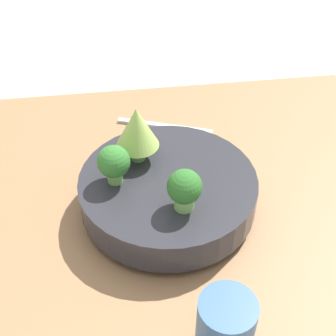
# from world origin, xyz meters

# --- Properties ---
(ground_plane) EXTENTS (6.00, 6.00, 0.00)m
(ground_plane) POSITION_xyz_m (0.00, 0.00, 0.00)
(ground_plane) COLOR #ADA89E
(table) EXTENTS (0.81, 0.70, 0.04)m
(table) POSITION_xyz_m (0.00, 0.00, 0.02)
(table) COLOR olive
(table) RESTS_ON ground_plane
(bowl) EXTENTS (0.26, 0.26, 0.06)m
(bowl) POSITION_xyz_m (0.01, 0.01, 0.07)
(bowl) COLOR #28282D
(bowl) RESTS_ON table
(broccoli_floret_back) EXTENTS (0.05, 0.05, 0.06)m
(broccoli_floret_back) POSITION_xyz_m (-0.00, 0.07, 0.13)
(broccoli_floret_back) COLOR #7AB256
(broccoli_floret_back) RESTS_ON bowl
(broccoli_floret_right) EXTENTS (0.05, 0.05, 0.06)m
(broccoli_floret_right) POSITION_xyz_m (0.09, -0.00, 0.13)
(broccoli_floret_right) COLOR #6BA34C
(broccoli_floret_right) RESTS_ON bowl
(romanesco_piece_near) EXTENTS (0.06, 0.06, 0.09)m
(romanesco_piece_near) POSITION_xyz_m (0.05, -0.05, 0.16)
(romanesco_piece_near) COLOR #609347
(romanesco_piece_near) RESTS_ON bowl
(cup) EXTENTS (0.07, 0.07, 0.09)m
(cup) POSITION_xyz_m (-0.02, 0.24, 0.08)
(cup) COLOR #33567F
(cup) RESTS_ON table
(fork) EXTENTS (0.17, 0.07, 0.01)m
(fork) POSITION_xyz_m (-0.01, -0.21, 0.04)
(fork) COLOR silver
(fork) RESTS_ON table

